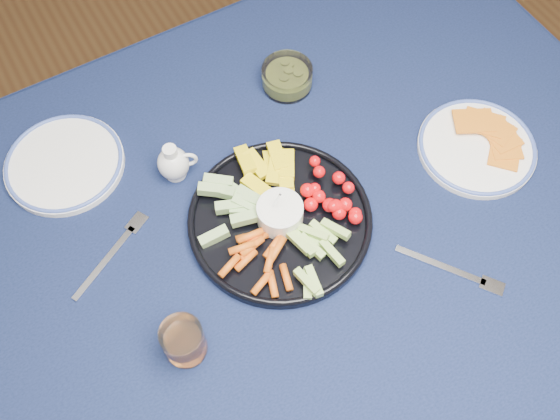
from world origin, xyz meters
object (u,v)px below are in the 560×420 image
side_plate_extra (64,163)px  crudite_platter (279,218)px  pickle_bowl (287,78)px  juice_tumbler (184,342)px  creamer_pitcher (174,163)px  cheese_plate (477,146)px  dining_table (237,269)px

side_plate_extra → crudite_platter: bearing=-46.9°
crudite_platter → side_plate_extra: (-0.29, 0.31, -0.01)m
pickle_bowl → juice_tumbler: (-0.42, -0.39, 0.01)m
creamer_pitcher → pickle_bowl: size_ratio=0.80×
juice_tumbler → side_plate_extra: size_ratio=0.36×
juice_tumbler → pickle_bowl: bearing=43.2°
cheese_plate → juice_tumbler: (-0.65, -0.07, 0.02)m
crudite_platter → creamer_pitcher: bearing=121.1°
dining_table → creamer_pitcher: (-0.02, 0.19, 0.12)m
dining_table → pickle_bowl: (0.27, 0.27, 0.11)m
dining_table → crudite_platter: bearing=2.6°
creamer_pitcher → side_plate_extra: size_ratio=0.37×
dining_table → crudite_platter: 0.14m
cheese_plate → creamer_pitcher: bearing=155.3°
crudite_platter → juice_tumbler: (-0.24, -0.12, 0.02)m
creamer_pitcher → side_plate_extra: creamer_pitcher is taller
creamer_pitcher → pickle_bowl: (0.29, 0.08, -0.01)m
crudite_platter → cheese_plate: 0.41m
crudite_platter → dining_table: bearing=-177.4°
dining_table → cheese_plate: bearing=-5.4°
side_plate_extra → creamer_pitcher: bearing=-34.5°
pickle_bowl → side_plate_extra: 0.46m
cheese_plate → pickle_bowl: bearing=126.1°
dining_table → pickle_bowl: pickle_bowl is taller
dining_table → pickle_bowl: bearing=45.4°
pickle_bowl → juice_tumbler: juice_tumbler is taller
pickle_bowl → juice_tumbler: size_ratio=1.28×
cheese_plate → juice_tumbler: 0.66m
juice_tumbler → dining_table: bearing=38.7°
crudite_platter → side_plate_extra: size_ratio=1.48×
juice_tumbler → side_plate_extra: juice_tumbler is taller
creamer_pitcher → cheese_plate: size_ratio=0.36×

